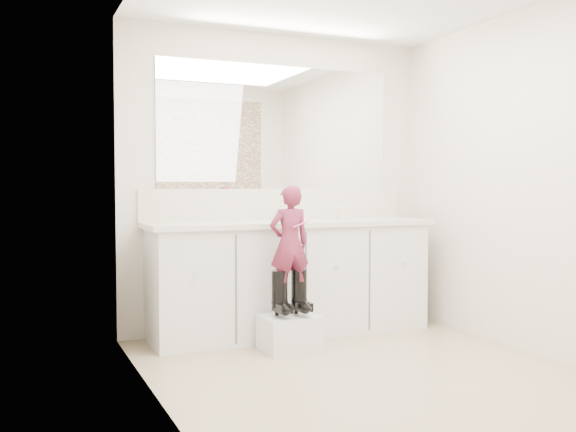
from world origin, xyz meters
name	(u,v)px	position (x,y,z in m)	size (l,w,h in m)	color
floor	(371,375)	(0.00, 0.00, 0.00)	(3.00, 3.00, 0.00)	#968662
wall_back	(277,181)	(0.00, 1.50, 1.20)	(2.60, 2.60, 0.00)	beige
wall_front	(572,176)	(0.00, -1.50, 1.20)	(2.60, 2.60, 0.00)	beige
wall_left	(159,178)	(-1.30, 0.00, 1.20)	(3.00, 3.00, 0.00)	beige
wall_right	(536,180)	(1.30, 0.00, 1.20)	(3.00, 3.00, 0.00)	beige
vanity_cabinet	(291,280)	(0.00, 1.23, 0.42)	(2.20, 0.55, 0.85)	silver
countertop	(292,223)	(0.00, 1.21, 0.87)	(2.28, 0.58, 0.04)	beige
backsplash	(278,204)	(0.00, 1.49, 1.02)	(2.28, 0.03, 0.25)	beige
mirror	(278,127)	(0.00, 1.49, 1.64)	(2.00, 0.02, 1.00)	white
dot_panel	(572,60)	(0.00, -1.49, 1.65)	(2.00, 0.01, 1.20)	#472819
faucet	(283,214)	(0.00, 1.38, 0.94)	(0.08, 0.08, 0.10)	silver
cup	(342,213)	(0.42, 1.17, 0.94)	(0.11, 0.11, 0.11)	beige
soap_bottle	(282,211)	(-0.10, 1.16, 0.97)	(0.07, 0.08, 0.17)	beige
step_stool	(289,333)	(-0.22, 0.75, 0.12)	(0.39, 0.32, 0.25)	silver
boot_left	(280,294)	(-0.30, 0.75, 0.41)	(0.12, 0.22, 0.32)	black
boot_right	(299,292)	(-0.15, 0.75, 0.41)	(0.12, 0.22, 0.32)	black
toddler	(289,244)	(-0.22, 0.75, 0.76)	(0.30, 0.20, 0.82)	#A7335F
toothbrush	(302,224)	(-0.15, 0.70, 0.90)	(0.01, 0.01, 0.14)	#D05195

